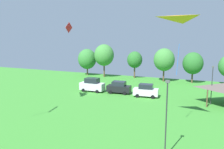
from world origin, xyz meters
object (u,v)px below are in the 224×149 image
(kite_flying_5, at_px, (69,28))
(parked_car_leftmost, at_px, (92,85))
(treeline_tree_4, at_px, (193,63))
(treeline_tree_1, at_px, (104,55))
(treeline_tree_0, at_px, (87,59))
(light_post_0, at_px, (166,115))
(kite_flying_8, at_px, (182,35))
(light_post_1, at_px, (212,83))
(parked_car_second_from_left, at_px, (119,87))
(treeline_tree_2, at_px, (135,60))
(treeline_tree_3, at_px, (164,60))
(parked_car_third_from_left, at_px, (146,91))

(kite_flying_5, distance_m, parked_car_leftmost, 11.62)
(kite_flying_5, relative_size, treeline_tree_4, 0.28)
(treeline_tree_1, height_order, treeline_tree_4, treeline_tree_1)
(kite_flying_5, xyz_separation_m, treeline_tree_0, (-6.46, 18.80, -7.77))
(kite_flying_5, xyz_separation_m, treeline_tree_1, (-1.02, 17.81, -6.46))
(light_post_0, xyz_separation_m, treeline_tree_4, (-0.10, 35.90, 0.56))
(kite_flying_8, relative_size, treeline_tree_1, 0.57)
(light_post_1, bearing_deg, parked_car_second_from_left, 175.41)
(parked_car_leftmost, xyz_separation_m, treeline_tree_2, (3.35, 17.01, 3.35))
(kite_flying_5, distance_m, treeline_tree_3, 23.80)
(light_post_0, distance_m, treeline_tree_2, 39.51)
(kite_flying_5, height_order, light_post_0, kite_flying_5)
(treeline_tree_2, height_order, treeline_tree_3, treeline_tree_3)
(parked_car_second_from_left, bearing_deg, treeline_tree_2, 93.11)
(treeline_tree_3, bearing_deg, treeline_tree_2, 166.89)
(parked_car_leftmost, distance_m, light_post_1, 21.38)
(treeline_tree_4, bearing_deg, treeline_tree_1, -178.36)
(kite_flying_8, distance_m, treeline_tree_4, 28.48)
(parked_car_second_from_left, bearing_deg, kite_flying_5, -164.69)
(kite_flying_5, height_order, treeline_tree_4, kite_flying_5)
(treeline_tree_2, xyz_separation_m, treeline_tree_4, (13.97, -1.01, -0.14))
(parked_car_leftmost, height_order, light_post_1, light_post_1)
(light_post_1, xyz_separation_m, treeline_tree_1, (-25.60, 16.11, 2.22))
(light_post_1, bearing_deg, parked_car_third_from_left, 176.56)
(treeline_tree_3, distance_m, treeline_tree_4, 6.41)
(light_post_0, bearing_deg, parked_car_second_from_left, 120.62)
(light_post_1, bearing_deg, kite_flying_8, -108.40)
(kite_flying_5, bearing_deg, treeline_tree_1, 93.26)
(light_post_1, distance_m, treeline_tree_4, 17.21)
(treeline_tree_0, bearing_deg, kite_flying_5, -71.03)
(kite_flying_8, xyz_separation_m, treeline_tree_0, (-27.37, 28.14, -6.40))
(treeline_tree_0, bearing_deg, treeline_tree_4, -0.77)
(parked_car_third_from_left, xyz_separation_m, treeline_tree_2, (-7.29, 17.10, 3.50))
(parked_car_second_from_left, height_order, treeline_tree_2, treeline_tree_2)
(parked_car_leftmost, bearing_deg, treeline_tree_3, 53.28)
(treeline_tree_0, distance_m, treeline_tree_1, 5.68)
(kite_flying_8, relative_size, treeline_tree_2, 0.72)
(light_post_1, height_order, treeline_tree_2, treeline_tree_2)
(kite_flying_5, height_order, kite_flying_8, kite_flying_5)
(parked_car_third_from_left, bearing_deg, kite_flying_8, -65.08)
(kite_flying_5, xyz_separation_m, treeline_tree_3, (14.32, 17.66, -7.03))
(treeline_tree_4, bearing_deg, light_post_1, -76.78)
(parked_car_second_from_left, relative_size, treeline_tree_3, 0.58)
(treeline_tree_0, height_order, treeline_tree_1, treeline_tree_1)
(kite_flying_8, height_order, treeline_tree_0, kite_flying_8)
(light_post_1, relative_size, treeline_tree_3, 0.79)
(parked_car_third_from_left, relative_size, treeline_tree_1, 0.53)
(parked_car_third_from_left, bearing_deg, kite_flying_5, -176.26)
(light_post_1, bearing_deg, treeline_tree_1, 147.82)
(parked_car_leftmost, distance_m, parked_car_second_from_left, 5.35)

